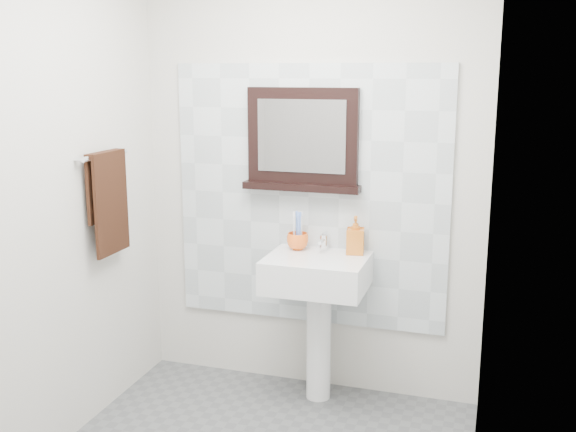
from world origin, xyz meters
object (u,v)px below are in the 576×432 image
object	(u,v)px
soap_dispenser	(355,235)
framed_mirror	(303,142)
toothbrush_cup	(298,241)
hand_towel	(108,195)
pedestal_sink	(317,288)

from	to	relation	value
soap_dispenser	framed_mirror	size ratio (longest dim) A/B	0.31
soap_dispenser	framed_mirror	distance (m)	0.60
toothbrush_cup	soap_dispenser	xyz separation A→B (m)	(0.33, 0.01, 0.06)
hand_towel	toothbrush_cup	bearing A→B (deg)	28.60
soap_dispenser	framed_mirror	xyz separation A→B (m)	(-0.33, 0.07, 0.50)
toothbrush_cup	hand_towel	bearing A→B (deg)	-151.40
pedestal_sink	hand_towel	distance (m)	1.24
soap_dispenser	hand_towel	distance (m)	1.36
soap_dispenser	framed_mirror	bearing A→B (deg)	160.05
soap_dispenser	framed_mirror	world-z (taller)	framed_mirror
pedestal_sink	soap_dispenser	distance (m)	0.36
framed_mirror	hand_towel	bearing A→B (deg)	-147.88
pedestal_sink	soap_dispenser	bearing A→B (deg)	33.36
hand_towel	pedestal_sink	bearing A→B (deg)	20.05
toothbrush_cup	soap_dispenser	bearing A→B (deg)	2.06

